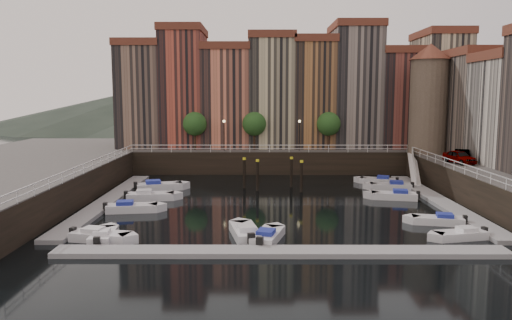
{
  "coord_description": "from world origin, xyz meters",
  "views": [
    {
      "loc": [
        -1.54,
        -48.8,
        10.42
      ],
      "look_at": [
        -1.72,
        4.0,
        3.55
      ],
      "focal_mm": 35.0,
      "sensor_mm": 36.0,
      "label": 1
    }
  ],
  "objects_px": {
    "mooring_pilings": "(273,175)",
    "gangway": "(414,167)",
    "car_a": "(459,158)",
    "car_b": "(462,156)",
    "boat_left_2": "(149,196)",
    "boat_left_0": "(99,236)",
    "boat_left_1": "(131,208)",
    "corner_tower": "(429,97)"
  },
  "relations": [
    {
      "from": "boat_left_1",
      "to": "mooring_pilings",
      "type": "bearing_deg",
      "value": 31.16
    },
    {
      "from": "corner_tower",
      "to": "boat_left_0",
      "type": "height_order",
      "value": "corner_tower"
    },
    {
      "from": "corner_tower",
      "to": "car_a",
      "type": "height_order",
      "value": "corner_tower"
    },
    {
      "from": "gangway",
      "to": "boat_left_0",
      "type": "xyz_separation_m",
      "value": [
        -30.05,
        -23.97,
        -1.57
      ]
    },
    {
      "from": "boat_left_2",
      "to": "boat_left_0",
      "type": "bearing_deg",
      "value": -99.62
    },
    {
      "from": "gangway",
      "to": "boat_left_0",
      "type": "distance_m",
      "value": 38.47
    },
    {
      "from": "boat_left_0",
      "to": "boat_left_1",
      "type": "distance_m",
      "value": 9.04
    },
    {
      "from": "corner_tower",
      "to": "mooring_pilings",
      "type": "xyz_separation_m",
      "value": [
        -19.78,
        -8.68,
        -8.54
      ]
    },
    {
      "from": "corner_tower",
      "to": "boat_left_2",
      "type": "height_order",
      "value": "corner_tower"
    },
    {
      "from": "corner_tower",
      "to": "car_a",
      "type": "xyz_separation_m",
      "value": [
        0.23,
        -9.95,
        -6.48
      ]
    },
    {
      "from": "gangway",
      "to": "mooring_pilings",
      "type": "bearing_deg",
      "value": -166.1
    },
    {
      "from": "corner_tower",
      "to": "boat_left_0",
      "type": "distance_m",
      "value": 44.65
    },
    {
      "from": "gangway",
      "to": "boat_left_0",
      "type": "bearing_deg",
      "value": -141.42
    },
    {
      "from": "boat_left_0",
      "to": "boat_left_1",
      "type": "bearing_deg",
      "value": 102.75
    },
    {
      "from": "mooring_pilings",
      "to": "boat_left_2",
      "type": "bearing_deg",
      "value": -156.16
    },
    {
      "from": "corner_tower",
      "to": "gangway",
      "type": "height_order",
      "value": "corner_tower"
    },
    {
      "from": "boat_left_2",
      "to": "car_b",
      "type": "height_order",
      "value": "car_b"
    },
    {
      "from": "boat_left_2",
      "to": "car_b",
      "type": "bearing_deg",
      "value": 2.71
    },
    {
      "from": "gangway",
      "to": "car_b",
      "type": "relative_size",
      "value": 2.07
    },
    {
      "from": "boat_left_0",
      "to": "boat_left_2",
      "type": "height_order",
      "value": "boat_left_2"
    },
    {
      "from": "boat_left_1",
      "to": "boat_left_2",
      "type": "relative_size",
      "value": 0.97
    },
    {
      "from": "gangway",
      "to": "car_b",
      "type": "distance_m",
      "value": 5.83
    },
    {
      "from": "car_a",
      "to": "car_b",
      "type": "height_order",
      "value": "car_a"
    },
    {
      "from": "mooring_pilings",
      "to": "boat_left_1",
      "type": "relative_size",
      "value": 1.35
    },
    {
      "from": "gangway",
      "to": "boat_left_1",
      "type": "bearing_deg",
      "value": -153.59
    },
    {
      "from": "boat_left_2",
      "to": "corner_tower",
      "type": "bearing_deg",
      "value": 16.34
    },
    {
      "from": "car_a",
      "to": "boat_left_0",
      "type": "bearing_deg",
      "value": -166.57
    },
    {
      "from": "gangway",
      "to": "car_a",
      "type": "height_order",
      "value": "car_a"
    },
    {
      "from": "boat_left_0",
      "to": "car_a",
      "type": "relative_size",
      "value": 1.11
    },
    {
      "from": "gangway",
      "to": "boat_left_2",
      "type": "height_order",
      "value": "gangway"
    },
    {
      "from": "boat_left_1",
      "to": "car_a",
      "type": "xyz_separation_m",
      "value": [
        33.2,
        9.49,
        3.35
      ]
    },
    {
      "from": "mooring_pilings",
      "to": "gangway",
      "type": "bearing_deg",
      "value": 13.9
    },
    {
      "from": "boat_left_0",
      "to": "gangway",
      "type": "bearing_deg",
      "value": 51.21
    },
    {
      "from": "corner_tower",
      "to": "boat_left_0",
      "type": "bearing_deg",
      "value": -139.17
    },
    {
      "from": "car_a",
      "to": "mooring_pilings",
      "type": "bearing_deg",
      "value": 160.61
    },
    {
      "from": "gangway",
      "to": "corner_tower",
      "type": "bearing_deg",
      "value": 57.2
    },
    {
      "from": "boat_left_0",
      "to": "car_b",
      "type": "height_order",
      "value": "car_b"
    },
    {
      "from": "corner_tower",
      "to": "boat_left_1",
      "type": "relative_size",
      "value": 2.83
    },
    {
      "from": "mooring_pilings",
      "to": "car_b",
      "type": "relative_size",
      "value": 1.64
    },
    {
      "from": "car_a",
      "to": "car_b",
      "type": "bearing_deg",
      "value": 44.22
    },
    {
      "from": "corner_tower",
      "to": "car_b",
      "type": "height_order",
      "value": "corner_tower"
    },
    {
      "from": "car_b",
      "to": "boat_left_0",
      "type": "bearing_deg",
      "value": -131.97
    }
  ]
}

